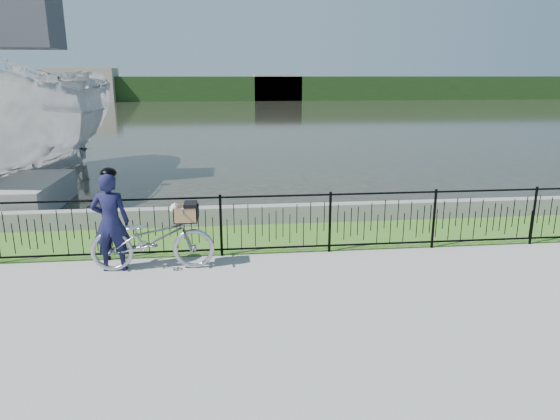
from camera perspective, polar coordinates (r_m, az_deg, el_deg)
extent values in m
plane|color=gray|center=(7.81, 0.77, -9.03)|extent=(120.00, 120.00, 0.00)
cube|color=#3C6921|center=(10.22, -1.02, -3.05)|extent=(60.00, 2.00, 0.01)
plane|color=#26271D|center=(40.20, -5.11, 10.57)|extent=(120.00, 120.00, 0.00)
cube|color=gray|center=(11.12, -1.50, -0.49)|extent=(60.00, 0.30, 0.40)
cube|color=#203E18|center=(67.09, -5.70, 13.67)|extent=(120.00, 6.00, 3.00)
cube|color=#A59684|center=(67.29, -21.63, 13.14)|extent=(8.00, 4.00, 4.00)
cube|color=#A59684|center=(65.94, -0.31, 13.80)|extent=(6.00, 3.00, 3.20)
imported|color=#A3A7AE|center=(8.66, -14.36, -3.22)|extent=(2.05, 0.71, 1.08)
cube|color=black|center=(8.51, -10.68, -1.26)|extent=(0.38, 0.18, 0.02)
cube|color=olive|center=(8.51, -10.68, -1.22)|extent=(0.39, 0.33, 0.01)
cube|color=olive|center=(8.62, -10.65, -0.14)|extent=(0.39, 0.02, 0.26)
cube|color=olive|center=(8.32, -10.80, -0.71)|extent=(0.39, 0.01, 0.26)
cube|color=olive|center=(8.46, -9.47, -0.38)|extent=(0.02, 0.33, 0.26)
cube|color=olive|center=(8.49, -11.97, -0.45)|extent=(0.02, 0.33, 0.26)
cube|color=black|center=(8.43, -10.20, 0.65)|extent=(0.21, 0.34, 0.06)
cube|color=black|center=(8.45, -9.36, -0.21)|extent=(0.02, 0.34, 0.21)
ellipsoid|color=silver|center=(8.48, -10.85, -0.42)|extent=(0.31, 0.22, 0.20)
sphere|color=silver|center=(8.44, -11.93, 0.23)|extent=(0.15, 0.15, 0.15)
sphere|color=silver|center=(8.44, -12.27, -0.01)|extent=(0.07, 0.07, 0.07)
sphere|color=black|center=(8.43, -12.45, -0.07)|extent=(0.02, 0.02, 0.02)
cone|color=olive|center=(8.48, -11.92, 0.73)|extent=(0.06, 0.08, 0.08)
cone|color=olive|center=(8.39, -11.85, 0.56)|extent=(0.06, 0.08, 0.08)
imported|color=#131435|center=(8.74, -18.79, -1.32)|extent=(0.63, 0.43, 1.68)
ellipsoid|color=black|center=(8.55, -19.26, 3.96)|extent=(0.26, 0.29, 0.18)
imported|color=silver|center=(16.51, -26.82, 8.92)|extent=(4.62, 9.95, 3.72)
cube|color=#3F3F47|center=(16.52, -28.06, 18.77)|extent=(2.20, 1.60, 1.60)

